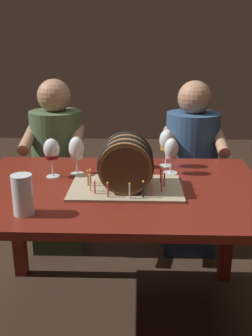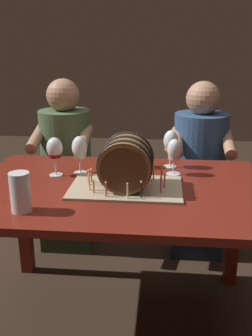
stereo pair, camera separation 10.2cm
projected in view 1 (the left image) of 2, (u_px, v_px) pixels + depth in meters
The scene contains 11 objects.
ground_plane at pixel (118, 320), 2.02m from camera, with size 8.00×8.00×0.00m, color #332319.
dining_table at pixel (118, 207), 1.82m from camera, with size 1.38×0.93×0.75m.
barrel_cake at pixel (126, 165), 1.72m from camera, with size 0.51×0.33×0.25m.
wine_glass_empty at pixel (123, 144), 2.03m from camera, with size 0.07×0.07×0.19m.
wine_glass_white at pixel (77, 150), 1.91m from camera, with size 0.08×0.08×0.19m.
wine_glass_amber at pixel (167, 142), 2.04m from camera, with size 0.08×0.08×0.20m.
wine_glass_rose at pixel (171, 151), 1.93m from camera, with size 0.07×0.07×0.18m.
wine_glass_red at pixel (52, 151), 1.87m from camera, with size 0.08×0.08×0.19m.
beer_pint at pixel (23, 195), 1.47m from camera, with size 0.08×0.08×0.16m.
person_seated_left at pixel (58, 173), 2.60m from camera, with size 0.39×0.47×1.17m.
person_seated_right at pixel (190, 175), 2.57m from camera, with size 0.38×0.47×1.16m.
Camera 1 is at (0.10, -1.67, 1.38)m, focal length 41.13 mm.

